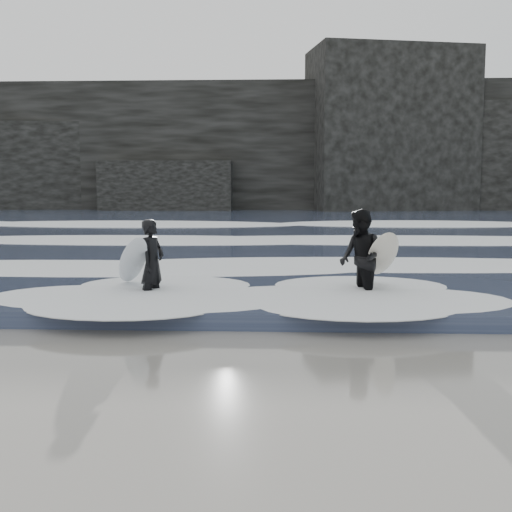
# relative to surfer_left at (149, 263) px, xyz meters

# --- Properties ---
(ground) EXTENTS (120.00, 120.00, 0.00)m
(ground) POSITION_rel_surfer_left_xyz_m (1.69, -5.13, -0.86)
(ground) COLOR #8B7356
(ground) RESTS_ON ground
(sea) EXTENTS (90.00, 52.00, 0.30)m
(sea) POSITION_rel_surfer_left_xyz_m (1.69, 23.87, -0.71)
(sea) COLOR #303A54
(sea) RESTS_ON ground
(headland) EXTENTS (70.00, 9.00, 10.00)m
(headland) POSITION_rel_surfer_left_xyz_m (1.69, 40.87, 4.14)
(headland) COLOR black
(headland) RESTS_ON ground
(foam_near) EXTENTS (60.00, 3.20, 0.20)m
(foam_near) POSITION_rel_surfer_left_xyz_m (1.69, 3.87, -0.46)
(foam_near) COLOR white
(foam_near) RESTS_ON sea
(foam_mid) EXTENTS (60.00, 4.00, 0.24)m
(foam_mid) POSITION_rel_surfer_left_xyz_m (1.69, 10.87, -0.44)
(foam_mid) COLOR white
(foam_mid) RESTS_ON sea
(foam_far) EXTENTS (60.00, 4.80, 0.30)m
(foam_far) POSITION_rel_surfer_left_xyz_m (1.69, 19.87, -0.41)
(foam_far) COLOR white
(foam_far) RESTS_ON sea
(surfer_left) EXTENTS (1.25, 1.72, 1.71)m
(surfer_left) POSITION_rel_surfer_left_xyz_m (0.00, 0.00, 0.00)
(surfer_left) COLOR black
(surfer_left) RESTS_ON ground
(surfer_right) EXTENTS (1.20, 1.88, 1.92)m
(surfer_right) POSITION_rel_surfer_left_xyz_m (4.17, 0.11, 0.10)
(surfer_right) COLOR black
(surfer_right) RESTS_ON ground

